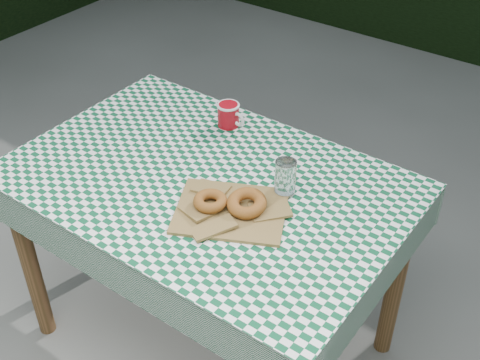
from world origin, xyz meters
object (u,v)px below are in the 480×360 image
(paper_bag, at_px, (231,210))
(coffee_mug, at_px, (228,115))
(drinking_glass, at_px, (285,178))
(table, at_px, (210,267))

(paper_bag, height_order, coffee_mug, coffee_mug)
(coffee_mug, xyz_separation_m, drinking_glass, (0.36, -0.21, 0.02))
(table, height_order, drinking_glass, drinking_glass)
(table, xyz_separation_m, paper_bag, (0.16, -0.08, 0.39))
(table, height_order, paper_bag, paper_bag)
(coffee_mug, bearing_deg, paper_bag, -46.68)
(paper_bag, xyz_separation_m, drinking_glass, (0.08, 0.17, 0.05))
(table, bearing_deg, paper_bag, -27.90)
(table, xyz_separation_m, coffee_mug, (-0.13, 0.29, 0.42))
(table, bearing_deg, drinking_glass, 19.69)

